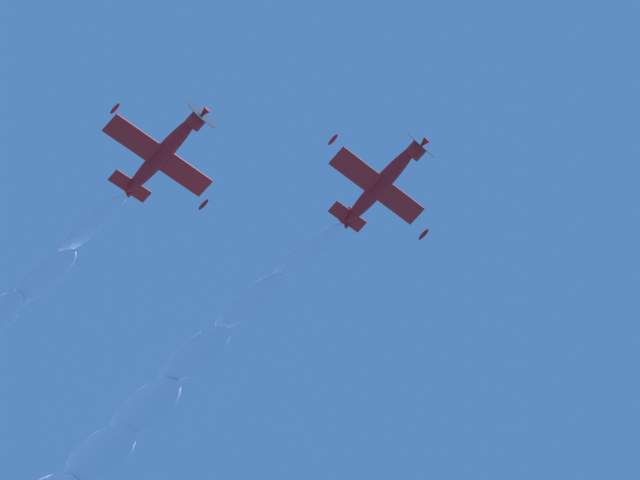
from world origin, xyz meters
TOP-DOWN VIEW (x-y plane):
  - airplane_lead at (2.40, -4.95)m, footprint 7.67×7.64m
  - airplane_left_wingman at (-10.77, -9.98)m, footprint 7.68×7.73m

SIDE VIEW (x-z plane):
  - airplane_lead at x=2.40m, z-range 78.60..82.92m
  - airplane_left_wingman at x=-10.77m, z-range 79.53..83.54m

